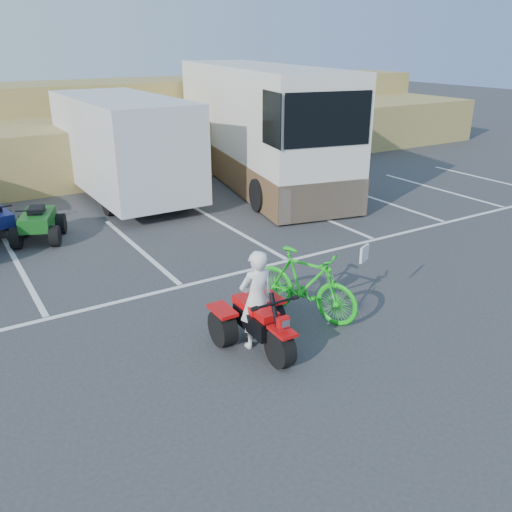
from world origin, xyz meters
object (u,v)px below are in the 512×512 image
green_dirt_bike (305,284)px  rv_motorhome (257,132)px  quad_atv_green (41,240)px  red_trike_atv (261,349)px  cargo_trailer (123,144)px  rider (256,300)px

green_dirt_bike → rv_motorhome: (4.86, 9.53, 1.06)m
quad_atv_green → red_trike_atv: bearing=-53.7°
green_dirt_bike → cargo_trailer: cargo_trailer is taller
rider → rv_motorhome: size_ratio=0.15×
rider → rv_motorhome: rv_motorhome is taller
rider → rv_motorhome: 11.75m
rider → quad_atv_green: size_ratio=1.12×
red_trike_atv → rv_motorhome: 11.97m
red_trike_atv → green_dirt_bike: bearing=24.8°
cargo_trailer → quad_atv_green: cargo_trailer is taller
rider → quad_atv_green: 7.58m
cargo_trailer → green_dirt_bike: bearing=-90.5°
red_trike_atv → rv_motorhome: (6.17, 10.11, 1.70)m
quad_atv_green → green_dirt_bike: bearing=-42.9°
rider → cargo_trailer: (1.32, 10.15, 0.86)m
rider → green_dirt_bike: bearing=-160.9°
green_dirt_bike → quad_atv_green: green_dirt_bike is taller
red_trike_atv → quad_atv_green: size_ratio=1.08×
cargo_trailer → quad_atv_green: (-3.32, -2.89, -1.71)m
rv_motorhome → cargo_trailer: bearing=-170.7°
green_dirt_bike → rv_motorhome: 10.75m
quad_atv_green → rider: bearing=-53.3°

